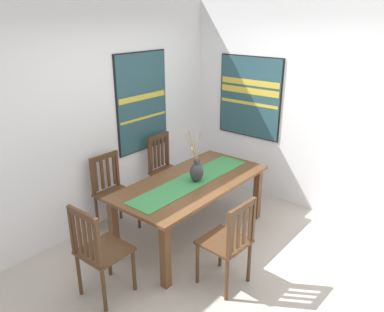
{
  "coord_description": "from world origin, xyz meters",
  "views": [
    {
      "loc": [
        -2.76,
        -1.78,
        2.52
      ],
      "look_at": [
        0.39,
        0.8,
        0.97
      ],
      "focal_mm": 35.29,
      "sensor_mm": 36.0,
      "label": 1
    }
  ],
  "objects_px": {
    "chair_1": "(166,168)",
    "chair_3": "(99,250)",
    "painting_on_side_wall": "(250,97)",
    "dining_table": "(192,189)",
    "chair_2": "(229,241)",
    "centerpiece_vase": "(197,171)",
    "chair_0": "(113,191)",
    "painting_on_back_wall": "(142,102)"
  },
  "relations": [
    {
      "from": "centerpiece_vase",
      "to": "chair_1",
      "type": "height_order",
      "value": "centerpiece_vase"
    },
    {
      "from": "dining_table",
      "to": "painting_on_back_wall",
      "type": "bearing_deg",
      "value": 74.69
    },
    {
      "from": "dining_table",
      "to": "chair_0",
      "type": "distance_m",
      "value": 0.98
    },
    {
      "from": "dining_table",
      "to": "chair_3",
      "type": "relative_size",
      "value": 1.96
    },
    {
      "from": "chair_2",
      "to": "painting_on_back_wall",
      "type": "height_order",
      "value": "painting_on_back_wall"
    },
    {
      "from": "dining_table",
      "to": "chair_2",
      "type": "xyz_separation_m",
      "value": [
        -0.46,
        -0.83,
        -0.13
      ]
    },
    {
      "from": "painting_on_side_wall",
      "to": "dining_table",
      "type": "bearing_deg",
      "value": -172.36
    },
    {
      "from": "chair_2",
      "to": "painting_on_back_wall",
      "type": "bearing_deg",
      "value": 68.55
    },
    {
      "from": "centerpiece_vase",
      "to": "chair_1",
      "type": "bearing_deg",
      "value": 64.4
    },
    {
      "from": "painting_on_side_wall",
      "to": "chair_2",
      "type": "bearing_deg",
      "value": -152.45
    },
    {
      "from": "dining_table",
      "to": "chair_2",
      "type": "bearing_deg",
      "value": -118.81
    },
    {
      "from": "chair_2",
      "to": "centerpiece_vase",
      "type": "bearing_deg",
      "value": 58.4
    },
    {
      "from": "painting_on_back_wall",
      "to": "painting_on_side_wall",
      "type": "bearing_deg",
      "value": -35.91
    },
    {
      "from": "painting_on_back_wall",
      "to": "painting_on_side_wall",
      "type": "relative_size",
      "value": 1.14
    },
    {
      "from": "dining_table",
      "to": "chair_0",
      "type": "bearing_deg",
      "value": 118.31
    },
    {
      "from": "chair_2",
      "to": "painting_on_side_wall",
      "type": "bearing_deg",
      "value": 27.55
    },
    {
      "from": "dining_table",
      "to": "chair_1",
      "type": "height_order",
      "value": "chair_1"
    },
    {
      "from": "chair_1",
      "to": "chair_2",
      "type": "bearing_deg",
      "value": -118.51
    },
    {
      "from": "dining_table",
      "to": "chair_3",
      "type": "height_order",
      "value": "chair_3"
    },
    {
      "from": "chair_2",
      "to": "painting_on_back_wall",
      "type": "distance_m",
      "value": 2.26
    },
    {
      "from": "painting_on_side_wall",
      "to": "painting_on_back_wall",
      "type": "bearing_deg",
      "value": 144.09
    },
    {
      "from": "chair_0",
      "to": "chair_2",
      "type": "distance_m",
      "value": 1.68
    },
    {
      "from": "dining_table",
      "to": "chair_2",
      "type": "height_order",
      "value": "chair_2"
    },
    {
      "from": "chair_1",
      "to": "dining_table",
      "type": "bearing_deg",
      "value": -118.21
    },
    {
      "from": "dining_table",
      "to": "chair_3",
      "type": "bearing_deg",
      "value": -179.91
    },
    {
      "from": "centerpiece_vase",
      "to": "chair_0",
      "type": "bearing_deg",
      "value": 118.34
    },
    {
      "from": "painting_on_back_wall",
      "to": "painting_on_side_wall",
      "type": "distance_m",
      "value": 1.51
    },
    {
      "from": "centerpiece_vase",
      "to": "painting_on_side_wall",
      "type": "xyz_separation_m",
      "value": [
        1.5,
        0.25,
        0.56
      ]
    },
    {
      "from": "dining_table",
      "to": "painting_on_side_wall",
      "type": "xyz_separation_m",
      "value": [
        1.52,
        0.2,
        0.79
      ]
    },
    {
      "from": "dining_table",
      "to": "centerpiece_vase",
      "type": "bearing_deg",
      "value": -61.19
    },
    {
      "from": "chair_0",
      "to": "painting_on_back_wall",
      "type": "bearing_deg",
      "value": 17.33
    },
    {
      "from": "centerpiece_vase",
      "to": "chair_1",
      "type": "distance_m",
      "value": 1.03
    },
    {
      "from": "dining_table",
      "to": "chair_1",
      "type": "xyz_separation_m",
      "value": [
        0.44,
        0.83,
        -0.11
      ]
    },
    {
      "from": "chair_1",
      "to": "chair_3",
      "type": "xyz_separation_m",
      "value": [
        -1.78,
        -0.83,
        -0.0
      ]
    },
    {
      "from": "dining_table",
      "to": "painting_on_back_wall",
      "type": "xyz_separation_m",
      "value": [
        0.3,
        1.09,
        0.8
      ]
    },
    {
      "from": "centerpiece_vase",
      "to": "dining_table",
      "type": "bearing_deg",
      "value": 118.81
    },
    {
      "from": "centerpiece_vase",
      "to": "chair_3",
      "type": "bearing_deg",
      "value": 178.14
    },
    {
      "from": "chair_1",
      "to": "painting_on_side_wall",
      "type": "xyz_separation_m",
      "value": [
        1.08,
        -0.62,
        0.9
      ]
    },
    {
      "from": "chair_3",
      "to": "chair_0",
      "type": "bearing_deg",
      "value": 44.41
    },
    {
      "from": "chair_1",
      "to": "chair_3",
      "type": "height_order",
      "value": "chair_1"
    },
    {
      "from": "dining_table",
      "to": "chair_1",
      "type": "relative_size",
      "value": 1.94
    },
    {
      "from": "chair_0",
      "to": "chair_1",
      "type": "relative_size",
      "value": 0.97
    }
  ]
}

